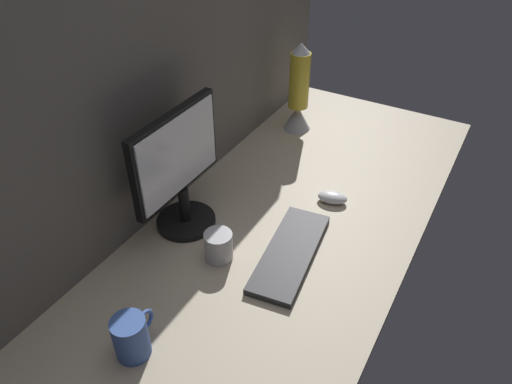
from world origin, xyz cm
name	(u,v)px	position (x,y,z in cm)	size (l,w,h in cm)	color
ground_plane	(284,220)	(0.00, 0.00, -1.50)	(180.00, 80.00, 3.00)	tan
cubicle_wall_back	(176,76)	(0.00, 37.50, 38.56)	(180.00, 5.00, 77.12)	slate
monitor	(179,168)	(-17.98, 25.09, 20.17)	(35.20, 18.00, 37.56)	black
keyboard	(290,253)	(-14.65, -9.41, 1.00)	(37.00, 13.00, 2.00)	#262628
mouse	(332,197)	(14.28, -10.25, 1.70)	(5.60, 9.60, 3.40)	silver
mug_steel	(219,246)	(-25.27, 7.65, 4.27)	(7.99, 7.99, 8.54)	#B2B2B7
mug_ceramic_blue	(132,337)	(-60.88, 7.61, 5.52)	(11.72, 8.01, 10.98)	#38569E
lava_lamp	(299,95)	(52.13, 20.93, 14.80)	(10.78, 10.78, 35.29)	#A5A5AD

